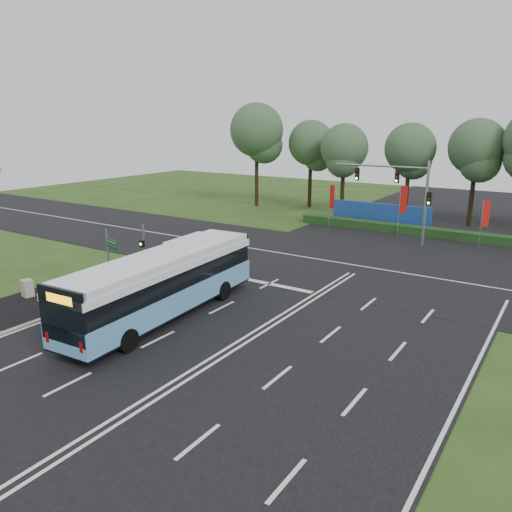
{
  "coord_description": "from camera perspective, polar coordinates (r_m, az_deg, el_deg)",
  "views": [
    {
      "loc": [
        12.51,
        -20.63,
        10.01
      ],
      "look_at": [
        -2.34,
        2.0,
        2.7
      ],
      "focal_mm": 35.0,
      "sensor_mm": 36.0,
      "label": 1
    }
  ],
  "objects": [
    {
      "name": "banner_flag_left",
      "position": [
        48.85,
        8.61,
        6.44
      ],
      "size": [
        0.6,
        0.25,
        4.24
      ],
      "rotation": [
        0.0,
        0.0,
        -0.34
      ],
      "color": "gray",
      "rests_on": "ground"
    },
    {
      "name": "city_bus",
      "position": [
        26.42,
        -10.48,
        -3.07
      ],
      "size": [
        3.55,
        13.14,
        3.73
      ],
      "rotation": [
        0.0,
        0.0,
        0.07
      ],
      "color": "#5896CC",
      "rests_on": "ground"
    },
    {
      "name": "street_sign",
      "position": [
        31.42,
        -16.35,
        0.43
      ],
      "size": [
        1.4,
        0.51,
        3.74
      ],
      "rotation": [
        0.0,
        0.0,
        -0.31
      ],
      "color": "gray",
      "rests_on": "ground"
    },
    {
      "name": "bike_path",
      "position": [
        32.19,
        -20.48,
        -3.94
      ],
      "size": [
        5.0,
        18.0,
        0.06
      ],
      "primitive_type": "cube",
      "color": "black",
      "rests_on": "ground"
    },
    {
      "name": "traffic_light_gantry",
      "position": [
        43.27,
        16.64,
        7.39
      ],
      "size": [
        8.41,
        0.28,
        7.0
      ],
      "color": "gray",
      "rests_on": "ground"
    },
    {
      "name": "banner_flag_mid",
      "position": [
        46.9,
        16.39,
        5.9
      ],
      "size": [
        0.68,
        0.09,
        4.59
      ],
      "rotation": [
        0.0,
        0.0,
        0.05
      ],
      "color": "gray",
      "rests_on": "ground"
    },
    {
      "name": "road_cross",
      "position": [
        36.35,
        11.82,
        -1.16
      ],
      "size": [
        120.0,
        14.0,
        0.05
      ],
      "primitive_type": "cube",
      "color": "black",
      "rests_on": "ground"
    },
    {
      "name": "blue_hoarding",
      "position": [
        51.2,
        13.99,
        4.65
      ],
      "size": [
        10.0,
        0.3,
        2.2
      ],
      "primitive_type": "cube",
      "color": "navy",
      "rests_on": "ground"
    },
    {
      "name": "banner_flag_right",
      "position": [
        44.36,
        24.68,
        4.14
      ],
      "size": [
        0.56,
        0.23,
        3.97
      ],
      "rotation": [
        0.0,
        0.0,
        0.33
      ],
      "color": "gray",
      "rests_on": "ground"
    },
    {
      "name": "pedestrian_signal",
      "position": [
        32.37,
        -12.69,
        0.51
      ],
      "size": [
        0.3,
        0.43,
        3.76
      ],
      "rotation": [
        0.0,
        0.0,
        0.01
      ],
      "color": "gray",
      "rests_on": "ground"
    },
    {
      "name": "ground",
      "position": [
        26.13,
        1.9,
        -7.42
      ],
      "size": [
        120.0,
        120.0,
        0.0
      ],
      "primitive_type": "plane",
      "color": "#284517",
      "rests_on": "ground"
    },
    {
      "name": "road_main",
      "position": [
        26.12,
        1.9,
        -7.38
      ],
      "size": [
        20.0,
        120.0,
        0.04
      ],
      "primitive_type": "cube",
      "color": "black",
      "rests_on": "ground"
    },
    {
      "name": "hedge",
      "position": [
        47.81,
        17.43,
        2.82
      ],
      "size": [
        22.0,
        1.2,
        0.8
      ],
      "primitive_type": "cube",
      "color": "#173814",
      "rests_on": "ground"
    },
    {
      "name": "kerb_strip",
      "position": [
        30.35,
        -17.76,
        -4.77
      ],
      "size": [
        0.25,
        18.0,
        0.12
      ],
      "primitive_type": "cube",
      "color": "gray",
      "rests_on": "ground"
    },
    {
      "name": "eucalyptus_row",
      "position": [
        53.16,
        20.86,
        12.17
      ],
      "size": [
        48.59,
        8.56,
        12.19
      ],
      "color": "black",
      "rests_on": "ground"
    },
    {
      "name": "utility_cabinet",
      "position": [
        32.24,
        -24.67,
        -3.4
      ],
      "size": [
        0.73,
        0.65,
        1.07
      ],
      "primitive_type": "cube",
      "rotation": [
        0.0,
        0.0,
        -0.19
      ],
      "color": "#ADA68B",
      "rests_on": "ground"
    }
  ]
}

